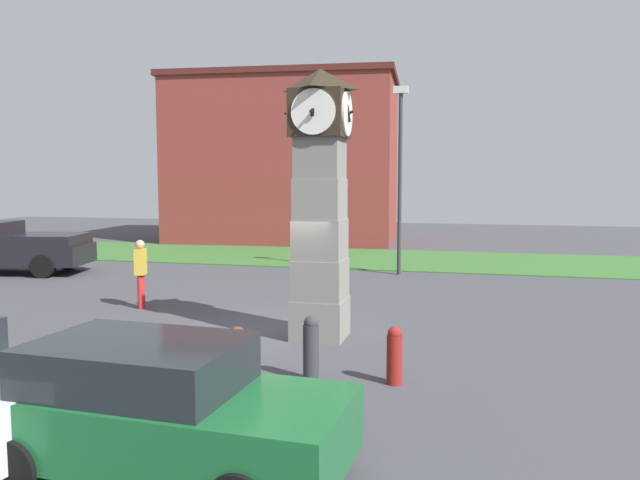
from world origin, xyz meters
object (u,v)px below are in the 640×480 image
at_px(car_by_building, 158,408).
at_px(bollard_mid_row, 311,348).
at_px(clock_tower, 320,203).
at_px(pickup_truck, 11,247).
at_px(street_lamp_near_road, 400,167).
at_px(pedestrian_near_bench, 141,269).
at_px(bollard_near_tower, 394,355).
at_px(bollard_far_row, 237,356).

bearing_deg(car_by_building, bollard_mid_row, 77.81).
bearing_deg(clock_tower, pickup_truck, 154.57).
xyz_separation_m(pickup_truck, street_lamp_near_road, (13.43, 3.10, 2.83)).
height_order(bollard_mid_row, pickup_truck, pickup_truck).
distance_m(car_by_building, pickup_truck, 17.83).
relative_size(clock_tower, bollard_mid_row, 5.11).
distance_m(car_by_building, pedestrian_near_bench, 9.68).
bearing_deg(car_by_building, bollard_near_tower, 60.46).
bearing_deg(bollard_far_row, pickup_truck, 142.60).
bearing_deg(pedestrian_near_bench, car_by_building, -58.80).
relative_size(bollard_far_row, car_by_building, 0.23).
distance_m(bollard_mid_row, street_lamp_near_road, 12.43).
bearing_deg(pickup_truck, bollard_near_tower, -30.60).
height_order(car_by_building, street_lamp_near_road, street_lamp_near_road).
xyz_separation_m(car_by_building, pickup_truck, (-12.64, 12.58, 0.14)).
bearing_deg(pedestrian_near_bench, bollard_mid_row, -38.41).
xyz_separation_m(bollard_mid_row, street_lamp_near_road, (0.00, 12.01, 3.21)).
bearing_deg(street_lamp_near_road, bollard_far_row, -95.00).
bearing_deg(bollard_mid_row, car_by_building, -102.19).
height_order(bollard_near_tower, street_lamp_near_road, street_lamp_near_road).
bearing_deg(street_lamp_near_road, pedestrian_near_bench, -128.13).
relative_size(pickup_truck, pedestrian_near_bench, 3.14).
relative_size(bollard_mid_row, street_lamp_near_road, 0.17).
bearing_deg(pickup_truck, pedestrian_near_bench, -29.44).
height_order(clock_tower, bollard_far_row, clock_tower).
xyz_separation_m(bollard_far_row, street_lamp_near_road, (1.10, 12.53, 3.27)).
bearing_deg(bollard_far_row, bollard_mid_row, 25.61).
xyz_separation_m(pickup_truck, pedestrian_near_bench, (7.62, -4.30, 0.10)).
xyz_separation_m(bollard_mid_row, car_by_building, (-0.79, -3.67, 0.23)).
bearing_deg(pickup_truck, bollard_far_row, -37.40).
relative_size(clock_tower, street_lamp_near_road, 0.86).
bearing_deg(bollard_near_tower, pickup_truck, 149.40).
relative_size(pickup_truck, street_lamp_near_road, 0.86).
relative_size(car_by_building, street_lamp_near_road, 0.65).
bearing_deg(bollard_far_row, car_by_building, -84.52).
height_order(bollard_near_tower, pedestrian_near_bench, pedestrian_near_bench).
height_order(car_by_building, pedestrian_near_bench, pedestrian_near_bench).
relative_size(bollard_mid_row, car_by_building, 0.26).
bearing_deg(clock_tower, bollard_near_tower, -53.92).
relative_size(bollard_mid_row, pedestrian_near_bench, 0.61).
relative_size(bollard_near_tower, car_by_building, 0.23).
distance_m(pickup_truck, street_lamp_near_road, 14.07).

